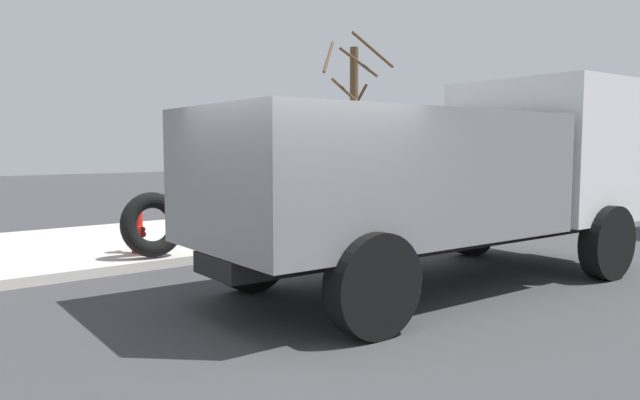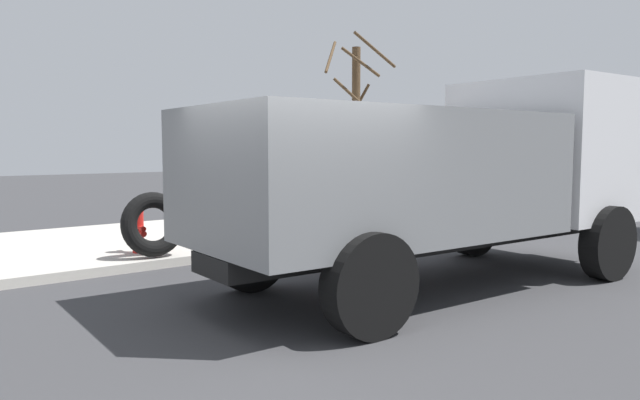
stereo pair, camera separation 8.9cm
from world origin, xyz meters
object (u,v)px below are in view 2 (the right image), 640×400
object	(u,v)px
stop_sign	(269,155)
dump_truck_gray	(447,171)
fire_hydrant	(138,226)
bare_tree	(356,124)
loose_tire	(153,224)

from	to	relation	value
stop_sign	dump_truck_gray	world-z (taller)	dump_truck_gray
fire_hydrant	bare_tree	distance (m)	6.70
stop_sign	bare_tree	xyz separation A→B (m)	(3.85, 1.84, 0.72)
loose_tire	dump_truck_gray	bearing A→B (deg)	-53.76
loose_tire	bare_tree	xyz separation A→B (m)	(6.23, 1.98, 1.84)
stop_sign	dump_truck_gray	bearing A→B (deg)	-84.34
fire_hydrant	loose_tire	size ratio (longest dim) A/B	0.81
fire_hydrant	bare_tree	size ratio (longest dim) A/B	0.19
loose_tire	bare_tree	size ratio (longest dim) A/B	0.23
loose_tire	stop_sign	distance (m)	2.63
stop_sign	bare_tree	bearing A→B (deg)	25.57
stop_sign	loose_tire	bearing A→B (deg)	-176.73
fire_hydrant	dump_truck_gray	distance (m)	5.27
stop_sign	bare_tree	world-z (taller)	bare_tree
loose_tire	stop_sign	world-z (taller)	stop_sign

